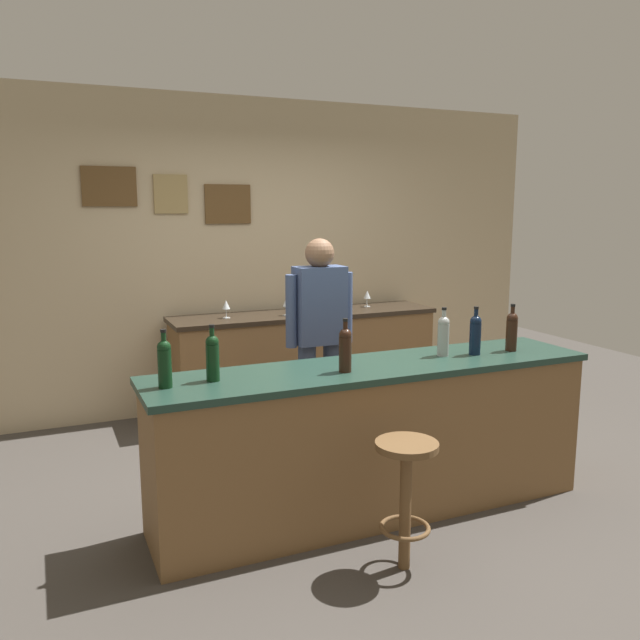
# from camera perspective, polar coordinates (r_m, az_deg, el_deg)

# --- Properties ---
(ground_plane) EXTENTS (10.00, 10.00, 0.00)m
(ground_plane) POSITION_cam_1_polar(r_m,az_deg,el_deg) (4.48, 2.20, -14.31)
(ground_plane) COLOR #423D38
(back_wall) EXTENTS (6.00, 0.09, 2.80)m
(back_wall) POSITION_cam_1_polar(r_m,az_deg,el_deg) (5.98, -6.34, 5.73)
(back_wall) COLOR tan
(back_wall) RESTS_ON ground_plane
(bar_counter) EXTENTS (2.73, 0.60, 0.92)m
(bar_counter) POSITION_cam_1_polar(r_m,az_deg,el_deg) (3.97, 4.81, -10.38)
(bar_counter) COLOR brown
(bar_counter) RESTS_ON ground_plane
(side_counter) EXTENTS (2.43, 0.56, 0.90)m
(side_counter) POSITION_cam_1_polar(r_m,az_deg,el_deg) (5.92, -1.29, -3.62)
(side_counter) COLOR brown
(side_counter) RESTS_ON ground_plane
(bartender) EXTENTS (0.52, 0.21, 1.62)m
(bartender) POSITION_cam_1_polar(r_m,az_deg,el_deg) (4.69, -0.03, -1.15)
(bartender) COLOR #384766
(bartender) RESTS_ON ground_plane
(bar_stool) EXTENTS (0.32, 0.32, 0.68)m
(bar_stool) POSITION_cam_1_polar(r_m,az_deg,el_deg) (3.39, 7.58, -14.10)
(bar_stool) COLOR brown
(bar_stool) RESTS_ON ground_plane
(wine_bottle_a) EXTENTS (0.07, 0.07, 0.31)m
(wine_bottle_a) POSITION_cam_1_polar(r_m,az_deg,el_deg) (3.41, -13.55, -3.61)
(wine_bottle_a) COLOR black
(wine_bottle_a) RESTS_ON bar_counter
(wine_bottle_b) EXTENTS (0.07, 0.07, 0.31)m
(wine_bottle_b) POSITION_cam_1_polar(r_m,az_deg,el_deg) (3.49, -9.46, -3.15)
(wine_bottle_b) COLOR black
(wine_bottle_b) RESTS_ON bar_counter
(wine_bottle_c) EXTENTS (0.07, 0.07, 0.31)m
(wine_bottle_c) POSITION_cam_1_polar(r_m,az_deg,el_deg) (3.63, 2.24, -2.50)
(wine_bottle_c) COLOR black
(wine_bottle_c) RESTS_ON bar_counter
(wine_bottle_d) EXTENTS (0.07, 0.07, 0.31)m
(wine_bottle_d) POSITION_cam_1_polar(r_m,az_deg,el_deg) (4.09, 10.83, -1.25)
(wine_bottle_d) COLOR #999E99
(wine_bottle_d) RESTS_ON bar_counter
(wine_bottle_e) EXTENTS (0.07, 0.07, 0.31)m
(wine_bottle_e) POSITION_cam_1_polar(r_m,az_deg,el_deg) (4.17, 13.54, -1.15)
(wine_bottle_e) COLOR black
(wine_bottle_e) RESTS_ON bar_counter
(wine_bottle_f) EXTENTS (0.07, 0.07, 0.31)m
(wine_bottle_f) POSITION_cam_1_polar(r_m,az_deg,el_deg) (4.34, 16.56, -0.85)
(wine_bottle_f) COLOR black
(wine_bottle_f) RESTS_ON bar_counter
(wine_glass_a) EXTENTS (0.07, 0.07, 0.16)m
(wine_glass_a) POSITION_cam_1_polar(r_m,az_deg,el_deg) (5.56, -8.29, 1.28)
(wine_glass_a) COLOR silver
(wine_glass_a) RESTS_ON side_counter
(wine_glass_b) EXTENTS (0.07, 0.07, 0.16)m
(wine_glass_b) POSITION_cam_1_polar(r_m,az_deg,el_deg) (5.65, -2.99, 1.51)
(wine_glass_b) COLOR silver
(wine_glass_b) RESTS_ON side_counter
(wine_glass_c) EXTENTS (0.07, 0.07, 0.16)m
(wine_glass_c) POSITION_cam_1_polar(r_m,az_deg,el_deg) (5.74, -1.98, 1.65)
(wine_glass_c) COLOR silver
(wine_glass_c) RESTS_ON side_counter
(wine_glass_d) EXTENTS (0.07, 0.07, 0.16)m
(wine_glass_d) POSITION_cam_1_polar(r_m,az_deg,el_deg) (6.16, 4.18, 2.19)
(wine_glass_d) COLOR silver
(wine_glass_d) RESTS_ON side_counter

